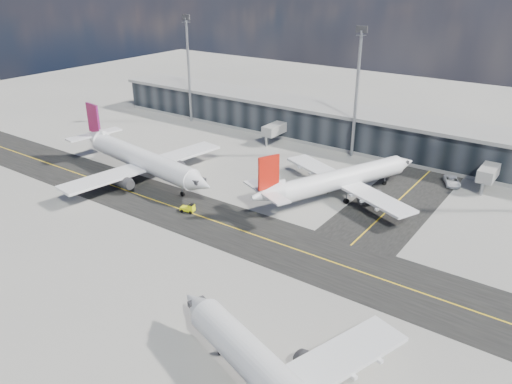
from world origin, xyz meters
TOP-DOWN VIEW (x-y plane):
  - ground at (0.00, 0.00)m, footprint 300.00×300.00m
  - taxiway_lanes at (3.91, 10.74)m, footprint 180.00×63.00m
  - terminal_concourse at (0.04, 54.93)m, footprint 152.00×19.80m
  - floodlight_masts at (0.00, 48.00)m, footprint 102.50×0.70m
  - airliner_af at (-29.69, 10.39)m, footprint 42.64×36.49m
  - airliner_redtail at (8.10, 25.04)m, footprint 31.47×36.44m
  - baggage_tug at (-10.69, 3.97)m, footprint 2.80×1.85m
  - service_van at (23.95, 44.00)m, footprint 4.89×6.28m

SIDE VIEW (x-z plane):
  - ground at x=0.00m, z-range 0.00..0.00m
  - taxiway_lanes at x=3.91m, z-range -0.01..0.03m
  - service_van at x=23.95m, z-range 0.00..1.59m
  - baggage_tug at x=-10.69m, z-range 0.00..1.62m
  - airliner_redtail at x=8.10m, z-range -1.92..9.39m
  - terminal_concourse at x=0.04m, z-range -0.31..8.49m
  - airliner_af at x=-29.69m, z-range -2.14..10.49m
  - floodlight_masts at x=0.00m, z-range 1.16..30.06m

